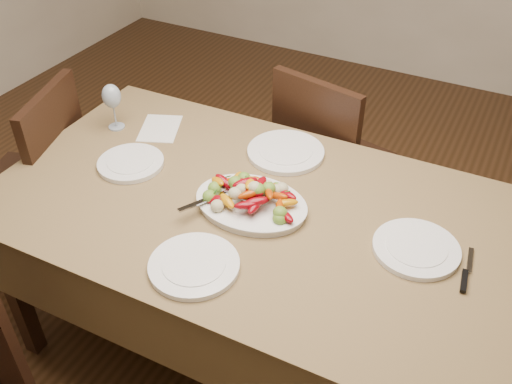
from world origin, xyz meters
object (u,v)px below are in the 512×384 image
object	(u,v)px
serving_platter	(251,205)
plate_left	(131,163)
dining_table	(256,283)
chair_left	(28,186)
wine_glass	(113,105)
plate_right	(416,249)
plate_far	(286,152)
chair_far	(334,159)
plate_near	(194,266)

from	to	relation	value
serving_platter	plate_left	bearing A→B (deg)	178.45
dining_table	chair_left	xyz separation A→B (m)	(-1.11, -0.03, 0.10)
chair_left	serving_platter	world-z (taller)	chair_left
chair_left	wine_glass	xyz separation A→B (m)	(0.37, 0.22, 0.39)
serving_platter	plate_right	distance (m)	0.55
chair_left	plate_far	distance (m)	1.16
plate_left	serving_platter	bearing A→B (deg)	-1.55
chair_far	plate_far	bearing A→B (deg)	95.67
serving_platter	chair_far	bearing A→B (deg)	88.67
dining_table	plate_right	xyz separation A→B (m)	(0.54, 0.04, 0.39)
chair_far	plate_left	bearing A→B (deg)	67.98
chair_far	chair_left	xyz separation A→B (m)	(-1.12, -0.81, 0.00)
plate_far	chair_left	bearing A→B (deg)	-161.17
plate_left	plate_near	world-z (taller)	same
chair_far	plate_left	size ratio (longest dim) A/B	3.87
plate_left	wine_glass	distance (m)	0.30
chair_left	plate_far	size ratio (longest dim) A/B	3.23
wine_glass	dining_table	bearing A→B (deg)	-14.28
dining_table	chair_far	distance (m)	0.78
plate_right	plate_far	world-z (taller)	same
plate_far	plate_near	size ratio (longest dim) A/B	1.07
dining_table	plate_right	bearing A→B (deg)	3.83
serving_platter	plate_right	bearing A→B (deg)	5.29
serving_platter	plate_far	xyz separation A→B (m)	(-0.03, 0.35, -0.00)
dining_table	plate_far	bearing A→B (deg)	97.65
plate_near	plate_far	bearing A→B (deg)	91.17
chair_left	plate_left	distance (m)	0.65
plate_far	plate_near	world-z (taller)	same
wine_glass	plate_near	bearing A→B (deg)	-36.75
plate_right	plate_near	world-z (taller)	same
serving_platter	plate_left	size ratio (longest dim) A/B	1.54
chair_left	plate_near	xyz separation A→B (m)	(1.08, -0.31, 0.29)
dining_table	chair_far	size ratio (longest dim) A/B	1.94
plate_right	plate_near	distance (m)	0.68
serving_platter	plate_left	world-z (taller)	serving_platter
chair_far	plate_near	bearing A→B (deg)	100.38
chair_far	dining_table	bearing A→B (deg)	101.78
serving_platter	plate_right	world-z (taller)	serving_platter
chair_left	serving_platter	xyz separation A→B (m)	(1.10, 0.02, 0.30)
plate_far	serving_platter	bearing A→B (deg)	-84.44
dining_table	plate_left	world-z (taller)	plate_left
chair_left	plate_near	world-z (taller)	chair_left
chair_far	plate_right	world-z (taller)	chair_far
serving_platter	chair_left	bearing A→B (deg)	-179.15
serving_platter	plate_near	xyz separation A→B (m)	(-0.02, -0.33, -0.00)
serving_platter	wine_glass	bearing A→B (deg)	164.43
plate_left	plate_near	distance (m)	0.60
dining_table	plate_near	xyz separation A→B (m)	(-0.03, -0.34, 0.39)
dining_table	plate_far	xyz separation A→B (m)	(-0.04, 0.33, 0.39)
dining_table	chair_left	distance (m)	1.11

